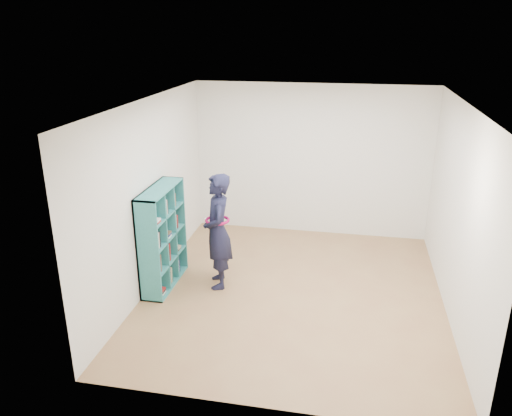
# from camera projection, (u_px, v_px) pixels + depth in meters

# --- Properties ---
(floor) EXTENTS (4.50, 4.50, 0.00)m
(floor) POSITION_uv_depth(u_px,v_px,m) (293.00, 293.00, 6.90)
(floor) COLOR #926442
(floor) RESTS_ON ground
(ceiling) EXTENTS (4.50, 4.50, 0.00)m
(ceiling) POSITION_uv_depth(u_px,v_px,m) (299.00, 103.00, 6.00)
(ceiling) COLOR white
(ceiling) RESTS_ON wall_back
(wall_left) EXTENTS (0.02, 4.50, 2.60)m
(wall_left) POSITION_uv_depth(u_px,v_px,m) (150.00, 195.00, 6.81)
(wall_left) COLOR white
(wall_left) RESTS_ON floor
(wall_right) EXTENTS (0.02, 4.50, 2.60)m
(wall_right) POSITION_uv_depth(u_px,v_px,m) (459.00, 215.00, 6.09)
(wall_right) COLOR white
(wall_right) RESTS_ON floor
(wall_back) EXTENTS (4.00, 0.02, 2.60)m
(wall_back) POSITION_uv_depth(u_px,v_px,m) (311.00, 161.00, 8.52)
(wall_back) COLOR white
(wall_back) RESTS_ON floor
(wall_front) EXTENTS (4.00, 0.02, 2.60)m
(wall_front) POSITION_uv_depth(u_px,v_px,m) (266.00, 290.00, 4.37)
(wall_front) COLOR white
(wall_front) RESTS_ON floor
(bookshelf) EXTENTS (0.31, 1.08, 1.43)m
(bookshelf) POSITION_uv_depth(u_px,v_px,m) (161.00, 238.00, 6.91)
(bookshelf) COLOR #277A77
(bookshelf) RESTS_ON floor
(person) EXTENTS (0.56, 0.69, 1.63)m
(person) POSITION_uv_depth(u_px,v_px,m) (218.00, 231.00, 6.85)
(person) COLOR black
(person) RESTS_ON floor
(smartphone) EXTENTS (0.06, 0.11, 0.14)m
(smartphone) POSITION_uv_depth(u_px,v_px,m) (206.00, 223.00, 6.86)
(smartphone) COLOR silver
(smartphone) RESTS_ON person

